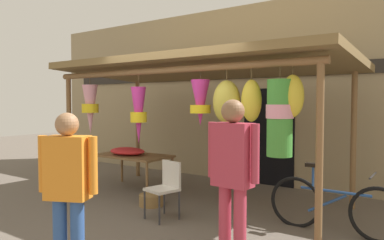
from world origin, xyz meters
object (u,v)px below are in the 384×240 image
(parked_bicycle, at_px, (334,207))
(display_table, at_px, (133,158))
(flower_heap_on_table, at_px, (128,151))
(wicker_basket_by_table, at_px, (151,200))
(vendor_in_orange, at_px, (68,183))
(customer_foreground, at_px, (233,169))
(folding_chair, at_px, (166,184))

(parked_bicycle, bearing_deg, display_table, 175.72)
(display_table, distance_m, flower_heap_on_table, 0.17)
(wicker_basket_by_table, relative_size, vendor_in_orange, 0.25)
(vendor_in_orange, height_order, customer_foreground, customer_foreground)
(wicker_basket_by_table, distance_m, parked_bicycle, 2.85)
(wicker_basket_by_table, relative_size, parked_bicycle, 0.23)
(flower_heap_on_table, height_order, parked_bicycle, parked_bicycle)
(wicker_basket_by_table, relative_size, customer_foreground, 0.23)
(flower_heap_on_table, distance_m, parked_bicycle, 3.99)
(folding_chair, bearing_deg, flower_heap_on_table, 150.73)
(flower_heap_on_table, xyz_separation_m, wicker_basket_by_table, (1.15, -0.61, -0.66))
(folding_chair, bearing_deg, wicker_basket_by_table, 148.51)
(customer_foreground, bearing_deg, flower_heap_on_table, 150.56)
(display_table, bearing_deg, wicker_basket_by_table, -32.46)
(display_table, bearing_deg, folding_chair, -32.11)
(flower_heap_on_table, bearing_deg, parked_bicycle, -3.22)
(customer_foreground, bearing_deg, wicker_basket_by_table, 149.85)
(vendor_in_orange, bearing_deg, wicker_basket_by_table, 114.08)
(folding_chair, xyz_separation_m, wicker_basket_by_table, (-0.62, 0.38, -0.41))
(flower_heap_on_table, distance_m, customer_foreground, 3.89)
(display_table, relative_size, wicker_basket_by_table, 3.66)
(vendor_in_orange, bearing_deg, display_table, 124.77)
(flower_heap_on_table, height_order, wicker_basket_by_table, flower_heap_on_table)
(parked_bicycle, bearing_deg, folding_chair, -160.74)
(display_table, distance_m, customer_foreground, 3.86)
(folding_chair, distance_m, parked_bicycle, 2.33)
(folding_chair, relative_size, parked_bicycle, 0.48)
(flower_heap_on_table, xyz_separation_m, folding_chair, (1.77, -0.99, -0.25))
(display_table, relative_size, vendor_in_orange, 0.92)
(parked_bicycle, relative_size, customer_foreground, 1.01)
(flower_heap_on_table, bearing_deg, display_table, 39.81)
(folding_chair, height_order, parked_bicycle, parked_bicycle)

